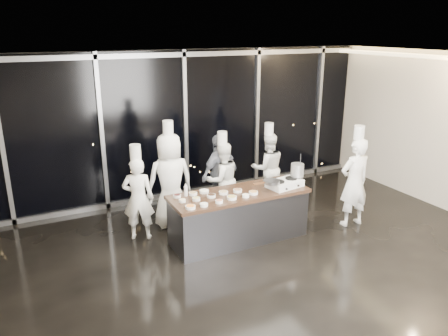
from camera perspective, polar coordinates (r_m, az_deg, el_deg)
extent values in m
plane|color=black|center=(7.28, 5.33, -12.10)|extent=(9.00, 9.00, 0.00)
cube|color=beige|center=(9.67, -5.29, 5.69)|extent=(9.00, 0.02, 3.20)
cube|color=silver|center=(6.33, 6.18, 13.90)|extent=(9.00, 7.00, 0.02)
cube|color=black|center=(9.62, -5.16, 5.62)|extent=(8.90, 0.04, 3.18)
cube|color=gray|center=(9.37, -5.30, 14.56)|extent=(8.90, 0.08, 0.10)
cube|color=gray|center=(10.02, -4.81, -3.13)|extent=(8.90, 0.08, 0.10)
cube|color=gray|center=(8.96, -27.02, 2.82)|extent=(0.08, 0.08, 3.20)
cube|color=gray|center=(9.10, -15.68, 4.32)|extent=(0.08, 0.08, 3.20)
cube|color=gray|center=(9.57, -5.05, 5.57)|extent=(0.08, 0.08, 3.20)
cube|color=gray|center=(10.35, 4.33, 6.51)|extent=(0.08, 0.08, 3.20)
cube|color=gray|center=(11.35, 12.25, 7.17)|extent=(0.08, 0.08, 3.20)
cube|color=#38383D|center=(7.78, 1.95, -6.48)|extent=(2.40, 0.80, 0.84)
cube|color=#3C2719|center=(7.61, 1.99, -3.39)|extent=(2.46, 0.86, 0.06)
cube|color=white|center=(7.91, 7.94, -2.03)|extent=(0.68, 0.48, 0.12)
cylinder|color=black|center=(7.78, 7.14, -1.77)|extent=(0.24, 0.24, 0.02)
cylinder|color=black|center=(7.98, 8.76, -1.33)|extent=(0.24, 0.24, 0.02)
cylinder|color=black|center=(7.68, 8.18, -2.72)|extent=(0.04, 0.03, 0.04)
cylinder|color=black|center=(7.87, 9.70, -2.28)|extent=(0.04, 0.03, 0.04)
cylinder|color=slate|center=(7.66, 6.21, -1.78)|extent=(0.34, 0.34, 0.05)
cube|color=#4C2B14|center=(7.50, 4.76, -2.11)|extent=(0.22, 0.07, 0.02)
cylinder|color=#B0B0B2|center=(8.05, 9.55, -0.26)|extent=(0.27, 0.27, 0.24)
cylinder|color=white|center=(6.94, -4.41, -5.12)|extent=(0.16, 0.16, 0.04)
cylinder|color=orange|center=(6.94, -4.42, -4.99)|extent=(0.14, 0.14, 0.01)
cylinder|color=white|center=(7.20, -5.47, -4.28)|extent=(0.11, 0.11, 0.04)
cylinder|color=beige|center=(7.19, -5.47, -4.16)|extent=(0.09, 0.09, 0.01)
cylinder|color=white|center=(7.41, -6.15, -3.66)|extent=(0.13, 0.13, 0.04)
cylinder|color=black|center=(7.40, -6.15, -3.54)|extent=(0.11, 0.11, 0.01)
cylinder|color=white|center=(7.02, -2.64, -4.83)|extent=(0.13, 0.13, 0.04)
cylinder|color=white|center=(7.01, -2.65, -4.70)|extent=(0.11, 0.11, 0.01)
cylinder|color=white|center=(7.26, -3.65, -4.06)|extent=(0.13, 0.13, 0.04)
cylinder|color=#CABB65|center=(7.25, -3.66, -3.94)|extent=(0.11, 0.11, 0.01)
cylinder|color=white|center=(7.48, -4.07, -3.37)|extent=(0.14, 0.14, 0.04)
cylinder|color=#A68753|center=(7.48, -4.08, -3.25)|extent=(0.12, 0.12, 0.01)
cylinder|color=white|center=(7.14, -0.64, -4.41)|extent=(0.13, 0.13, 0.04)
cylinder|color=#B96C4C|center=(7.13, -0.65, -4.28)|extent=(0.10, 0.10, 0.01)
cylinder|color=white|center=(7.38, -1.67, -3.65)|extent=(0.15, 0.15, 0.04)
cylinder|color=black|center=(7.37, -1.67, -3.53)|extent=(0.12, 0.12, 0.01)
cylinder|color=white|center=(7.57, -2.60, -3.08)|extent=(0.16, 0.16, 0.04)
cylinder|color=white|center=(7.57, -2.60, -2.96)|extent=(0.13, 0.13, 0.01)
cylinder|color=white|center=(7.30, 1.02, -3.90)|extent=(0.17, 0.17, 0.04)
cylinder|color=#AC9645|center=(7.29, 1.02, -3.78)|extent=(0.14, 0.14, 0.01)
cylinder|color=white|center=(7.51, -0.08, -3.25)|extent=(0.16, 0.16, 0.04)
cylinder|color=#9E825A|center=(7.50, -0.08, -3.13)|extent=(0.13, 0.13, 0.01)
cylinder|color=white|center=(7.38, 2.85, -3.64)|extent=(0.12, 0.12, 0.04)
cylinder|color=#F3E0C1|center=(7.38, 2.85, -3.52)|extent=(0.10, 0.10, 0.01)
cylinder|color=white|center=(7.60, 1.79, -2.98)|extent=(0.15, 0.15, 0.04)
cylinder|color=brown|center=(7.60, 1.79, -2.87)|extent=(0.13, 0.13, 0.01)
cylinder|color=white|center=(7.52, 3.85, -3.24)|extent=(0.16, 0.16, 0.04)
cylinder|color=#C38541|center=(7.52, 3.86, -3.12)|extent=(0.13, 0.13, 0.01)
cylinder|color=silver|center=(7.43, -5.01, -3.02)|extent=(0.06, 0.06, 0.17)
cone|color=silver|center=(7.39, -5.04, -2.19)|extent=(0.05, 0.05, 0.06)
imported|color=white|center=(7.85, -11.13, -3.96)|extent=(0.65, 0.55, 1.51)
cylinder|color=white|center=(7.58, -11.51, 2.05)|extent=(0.25, 0.25, 0.26)
imported|color=white|center=(8.22, -7.06, -1.61)|extent=(0.89, 0.58, 1.81)
cylinder|color=white|center=(7.95, -7.33, 5.24)|extent=(0.19, 0.19, 0.26)
imported|color=white|center=(8.68, -0.23, -1.52)|extent=(0.76, 0.61, 1.50)
cylinder|color=white|center=(8.43, -0.24, 3.92)|extent=(0.20, 0.20, 0.26)
imported|color=#121A31|center=(8.82, -0.56, -0.72)|extent=(1.03, 0.71, 1.63)
imported|color=white|center=(9.40, 5.73, -0.01)|extent=(0.85, 0.73, 1.52)
cylinder|color=white|center=(9.17, 5.90, 5.10)|extent=(0.23, 0.23, 0.26)
imported|color=white|center=(8.56, 16.66, -1.80)|extent=(0.64, 0.44, 1.71)
cylinder|color=white|center=(8.30, 17.24, 4.44)|extent=(0.20, 0.20, 0.26)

